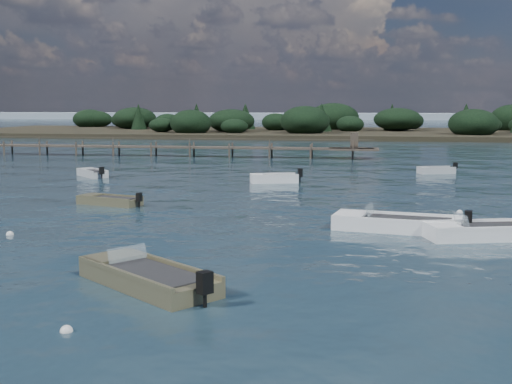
% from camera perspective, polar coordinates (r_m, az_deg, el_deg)
% --- Properties ---
extents(ground, '(400.00, 400.00, 0.00)m').
position_cam_1_polar(ground, '(78.92, 5.90, 3.71)').
color(ground, '#142530').
rests_on(ground, ground).
extents(tender_far_grey, '(3.20, 3.15, 1.15)m').
position_cam_1_polar(tender_far_grey, '(51.06, -14.34, 1.51)').
color(tender_far_grey, '#AFB3B6').
rests_on(tender_far_grey, ground).
extents(tender_far_grey_b, '(3.29, 2.06, 1.11)m').
position_cam_1_polar(tender_far_grey_b, '(53.76, 15.73, 1.76)').
color(tender_far_grey_b, '#AFB3B6').
rests_on(tender_far_grey_b, ground).
extents(dinghy_mid_grey, '(3.97, 2.28, 0.99)m').
position_cam_1_polar(dinghy_mid_grey, '(36.52, -12.88, -0.89)').
color(dinghy_mid_grey, brown).
rests_on(dinghy_mid_grey, ground).
extents(dinghy_mid_white_b, '(5.51, 3.17, 1.34)m').
position_cam_1_polar(dinghy_mid_white_b, '(28.33, 19.70, -3.53)').
color(dinghy_mid_white_b, white).
rests_on(dinghy_mid_white_b, ground).
extents(tender_far_white, '(3.78, 2.26, 1.27)m').
position_cam_1_polar(tender_far_white, '(45.66, 1.63, 1.06)').
color(tender_far_white, white).
rests_on(tender_far_white, ground).
extents(dinghy_mid_white_a, '(6.00, 2.96, 1.38)m').
position_cam_1_polar(dinghy_mid_white_a, '(29.02, 12.36, -2.99)').
color(dinghy_mid_white_a, white).
rests_on(dinghy_mid_white_a, ground).
extents(dinghy_near_olive, '(5.20, 4.61, 1.34)m').
position_cam_1_polar(dinghy_near_olive, '(20.02, -9.62, -7.77)').
color(dinghy_near_olive, brown).
rests_on(dinghy_near_olive, ground).
extents(buoy_a, '(0.32, 0.32, 0.32)m').
position_cam_1_polar(buoy_a, '(16.68, -16.50, -11.81)').
color(buoy_a, silver).
rests_on(buoy_a, ground).
extents(buoy_c, '(0.32, 0.32, 0.32)m').
position_cam_1_polar(buoy_c, '(29.32, -21.03, -3.57)').
color(buoy_c, silver).
rests_on(buoy_c, ground).
extents(buoy_e, '(0.32, 0.32, 0.32)m').
position_cam_1_polar(buoy_e, '(47.53, -0.13, 1.11)').
color(buoy_e, silver).
rests_on(buoy_e, ground).
extents(buoy_extra_a, '(0.32, 0.32, 0.32)m').
position_cam_1_polar(buoy_extra_a, '(34.52, 17.65, -1.78)').
color(buoy_extra_a, silver).
rests_on(buoy_extra_a, ground).
extents(buoy_extra_b, '(0.32, 0.32, 0.32)m').
position_cam_1_polar(buoy_extra_b, '(29.77, 6.96, -2.94)').
color(buoy_extra_b, silver).
rests_on(buoy_extra_b, ground).
extents(jetty, '(64.50, 3.20, 3.40)m').
position_cam_1_polar(jetty, '(71.81, -12.34, 3.97)').
color(jetty, '#463D33').
rests_on(jetty, ground).
extents(far_headland, '(190.00, 40.00, 5.80)m').
position_cam_1_polar(far_headland, '(120.35, 19.15, 5.64)').
color(far_headland, black).
rests_on(far_headland, ground).
extents(distant_haze, '(280.00, 20.00, 2.40)m').
position_cam_1_polar(distant_haze, '(266.10, -11.56, 6.40)').
color(distant_haze, '#899AA9').
rests_on(distant_haze, ground).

